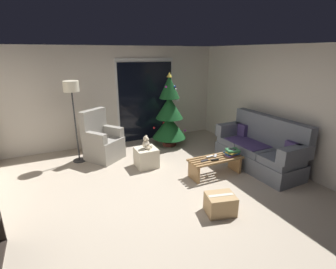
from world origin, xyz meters
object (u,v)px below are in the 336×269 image
(book_stack, at_px, (232,152))
(floor_lamp, at_px, (72,94))
(coffee_table, at_px, (215,163))
(cardboard_box_taped_mid_floor, at_px, (220,204))
(ottoman, at_px, (146,157))
(armchair, at_px, (102,142))
(remote_graphite, at_px, (205,161))
(cell_phone, at_px, (232,149))
(couch, at_px, (260,149))
(remote_black, at_px, (215,160))
(christmas_tree, at_px, (169,114))
(remote_white, at_px, (210,156))
(teddy_bear_cream, at_px, (146,143))
(remote_silver, at_px, (215,156))

(book_stack, distance_m, floor_lamp, 3.50)
(coffee_table, height_order, cardboard_box_taped_mid_floor, coffee_table)
(book_stack, xyz_separation_m, ottoman, (-1.46, 0.99, -0.23))
(book_stack, height_order, armchair, armchair)
(remote_graphite, xyz_separation_m, armchair, (-1.56, 1.83, 0.02))
(cell_phone, xyz_separation_m, cardboard_box_taped_mid_floor, (-1.02, -1.04, -0.35))
(couch, height_order, remote_black, couch)
(christmas_tree, height_order, cardboard_box_taped_mid_floor, christmas_tree)
(remote_white, bearing_deg, remote_graphite, -64.31)
(remote_white, bearing_deg, teddy_bear_cream, -136.47)
(coffee_table, distance_m, remote_silver, 0.15)
(couch, height_order, christmas_tree, christmas_tree)
(couch, relative_size, remote_black, 12.54)
(couch, bearing_deg, book_stack, 176.48)
(remote_black, distance_m, christmas_tree, 2.07)
(cell_phone, distance_m, ottoman, 1.79)
(remote_black, xyz_separation_m, ottoman, (-1.01, 1.05, -0.17))
(coffee_table, distance_m, remote_black, 0.18)
(armchair, bearing_deg, cell_phone, -39.74)
(remote_graphite, bearing_deg, teddy_bear_cream, 31.94)
(remote_silver, relative_size, remote_black, 1.00)
(cardboard_box_taped_mid_floor, bearing_deg, remote_silver, 58.33)
(remote_white, relative_size, cardboard_box_taped_mid_floor, 0.32)
(remote_black, bearing_deg, ottoman, 53.83)
(floor_lamp, height_order, teddy_bear_cream, floor_lamp)
(cardboard_box_taped_mid_floor, bearing_deg, floor_lamp, 119.90)
(remote_graphite, distance_m, floor_lamp, 3.04)
(couch, height_order, remote_white, couch)
(teddy_bear_cream, bearing_deg, couch, -25.51)
(coffee_table, bearing_deg, cardboard_box_taped_mid_floor, -121.73)
(remote_black, xyz_separation_m, christmas_tree, (-0.01, 2.01, 0.46))
(coffee_table, bearing_deg, couch, -4.02)
(remote_silver, distance_m, ottoman, 1.46)
(cell_phone, xyz_separation_m, ottoman, (-1.45, 1.01, -0.30))
(coffee_table, xyz_separation_m, remote_black, (-0.08, -0.09, 0.13))
(book_stack, bearing_deg, coffee_table, 175.00)
(remote_silver, bearing_deg, remote_graphite, -120.31)
(armchair, bearing_deg, teddy_bear_cream, -47.63)
(book_stack, xyz_separation_m, cardboard_box_taped_mid_floor, (-1.03, -1.05, -0.28))
(book_stack, distance_m, cardboard_box_taped_mid_floor, 1.50)
(remote_white, bearing_deg, armchair, -139.64)
(book_stack, distance_m, christmas_tree, 2.05)
(cell_phone, distance_m, floor_lamp, 3.48)
(couch, distance_m, remote_white, 1.16)
(armchair, relative_size, ottoman, 2.57)
(coffee_table, distance_m, remote_graphite, 0.32)
(remote_black, distance_m, cardboard_box_taped_mid_floor, 1.17)
(remote_silver, distance_m, teddy_bear_cream, 1.44)
(teddy_bear_cream, bearing_deg, remote_graphite, -51.19)
(coffee_table, height_order, ottoman, ottoman)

